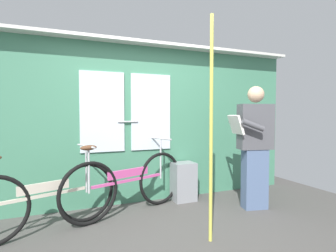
% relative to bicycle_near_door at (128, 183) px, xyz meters
% --- Properties ---
extents(ground_plane, '(6.05, 4.37, 0.04)m').
position_rel_bicycle_near_door_xyz_m(ground_plane, '(0.29, -0.95, -0.41)').
color(ground_plane, '#474442').
extents(train_door_wall, '(5.05, 0.28, 2.31)m').
position_rel_bicycle_near_door_xyz_m(train_door_wall, '(0.29, 0.43, 0.81)').
color(train_door_wall, '#427F60').
rests_on(train_door_wall, ground_plane).
extents(bicycle_near_door, '(1.74, 0.72, 0.95)m').
position_rel_bicycle_near_door_xyz_m(bicycle_near_door, '(0.00, 0.00, 0.00)').
color(bicycle_near_door, black).
rests_on(bicycle_near_door, ground_plane).
extents(bicycle_leaning_behind, '(1.59, 0.67, 0.92)m').
position_rel_bicycle_near_door_xyz_m(bicycle_leaning_behind, '(-0.98, -0.23, -0.02)').
color(bicycle_leaning_behind, black).
rests_on(bicycle_leaning_behind, ground_plane).
extents(passenger_reading_newspaper, '(0.61, 0.54, 1.66)m').
position_rel_bicycle_near_door_xyz_m(passenger_reading_newspaper, '(1.64, -0.45, 0.48)').
color(passenger_reading_newspaper, slate).
rests_on(passenger_reading_newspaper, ground_plane).
extents(trash_bin_by_wall, '(0.33, 0.28, 0.57)m').
position_rel_bicycle_near_door_xyz_m(trash_bin_by_wall, '(0.89, 0.22, -0.11)').
color(trash_bin_by_wall, gray).
rests_on(trash_bin_by_wall, ground_plane).
extents(handrail_pole, '(0.04, 0.04, 2.27)m').
position_rel_bicycle_near_door_xyz_m(handrail_pole, '(0.59, -1.05, 0.74)').
color(handrail_pole, '#C6C14C').
rests_on(handrail_pole, ground_plane).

